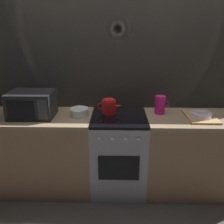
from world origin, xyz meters
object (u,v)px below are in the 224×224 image
at_px(mixing_bowl, 79,112).
at_px(pitcher, 160,105).
at_px(stove_unit, 119,153).
at_px(microwave, 32,104).
at_px(dish_pile, 201,116).
at_px(kettle, 109,107).

height_order(mixing_bowl, pitcher, pitcher).
xyz_separation_m(stove_unit, microwave, (-0.93, -0.01, 0.59)).
xyz_separation_m(microwave, dish_pile, (1.79, -0.01, -0.11)).
distance_m(stove_unit, dish_pile, 0.99).
relative_size(mixing_bowl, dish_pile, 0.50).
relative_size(kettle, mixing_bowl, 1.42).
xyz_separation_m(mixing_bowl, pitcher, (0.88, 0.08, 0.06)).
bearing_deg(dish_pile, kettle, 173.59).
xyz_separation_m(mixing_bowl, dish_pile, (1.30, -0.04, -0.02)).
height_order(microwave, pitcher, microwave).
xyz_separation_m(pitcher, dish_pile, (0.41, -0.12, -0.08)).
xyz_separation_m(stove_unit, mixing_bowl, (-0.43, 0.02, 0.49)).
distance_m(mixing_bowl, pitcher, 0.89).
bearing_deg(pitcher, microwave, -175.16).
bearing_deg(dish_pile, microwave, 179.75).
bearing_deg(stove_unit, dish_pile, -1.26).
xyz_separation_m(kettle, pitcher, (0.56, 0.01, 0.02)).
relative_size(microwave, pitcher, 2.30).
bearing_deg(kettle, dish_pile, -6.41).
relative_size(microwave, kettle, 1.62).
height_order(stove_unit, microwave, microwave).
bearing_deg(dish_pile, mixing_bowl, 178.10).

